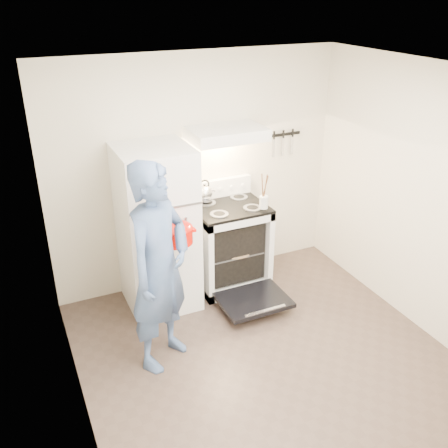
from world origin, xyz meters
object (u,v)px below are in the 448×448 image
(stove_body, at_px, (229,247))
(person, at_px, (159,268))
(dutch_oven, at_px, (176,235))
(tea_kettle, at_px, (205,191))
(refrigerator, at_px, (157,229))

(stove_body, distance_m, person, 1.47)
(person, bearing_deg, dutch_oven, 16.95)
(stove_body, distance_m, tea_kettle, 0.68)
(stove_body, relative_size, dutch_oven, 2.42)
(person, height_order, dutch_oven, person)
(person, distance_m, dutch_oven, 0.47)
(person, bearing_deg, stove_body, 4.12)
(tea_kettle, xyz_separation_m, dutch_oven, (-0.58, -0.72, -0.07))
(refrigerator, bearing_deg, stove_body, 1.77)
(refrigerator, relative_size, person, 0.91)
(stove_body, height_order, dutch_oven, dutch_oven)
(tea_kettle, bearing_deg, refrigerator, -160.54)
(stove_body, bearing_deg, refrigerator, -178.23)
(tea_kettle, height_order, person, person)
(tea_kettle, xyz_separation_m, person, (-0.86, -1.08, -0.14))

